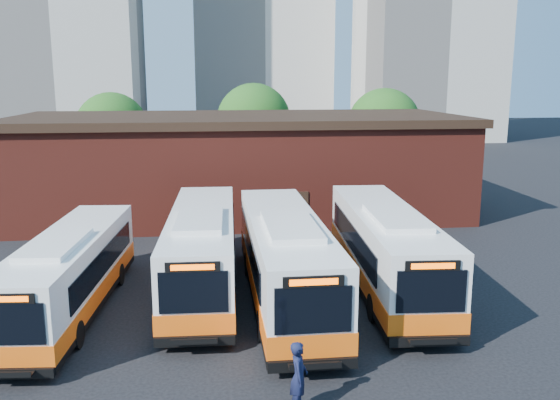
{
  "coord_description": "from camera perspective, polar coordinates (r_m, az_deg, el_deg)",
  "views": [
    {
      "loc": [
        -1.89,
        -18.77,
        8.7
      ],
      "look_at": [
        1.01,
        5.82,
        3.63
      ],
      "focal_mm": 38.0,
      "sensor_mm": 36.0,
      "label": 1
    }
  ],
  "objects": [
    {
      "name": "tree_mid",
      "position": [
        53.04,
        -2.53,
        7.65
      ],
      "size": [
        6.56,
        6.56,
        8.36
      ],
      "color": "#382314",
      "rests_on": "ground"
    },
    {
      "name": "depot_building",
      "position": [
        39.2,
        -3.91,
        3.57
      ],
      "size": [
        28.6,
        12.6,
        6.4
      ],
      "color": "maroon",
      "rests_on": "ground"
    },
    {
      "name": "bus_west",
      "position": [
        23.77,
        -19.52,
        -6.91
      ],
      "size": [
        3.28,
        11.72,
        3.16
      ],
      "rotation": [
        0.0,
        0.0,
        -0.08
      ],
      "color": "white",
      "rests_on": "ground"
    },
    {
      "name": "tree_east",
      "position": [
        52.1,
        9.98,
        7.15
      ],
      "size": [
        6.24,
        6.24,
        7.96
      ],
      "color": "#382314",
      "rests_on": "ground"
    },
    {
      "name": "tree_west",
      "position": [
        51.58,
        -15.86,
        6.63
      ],
      "size": [
        6.0,
        6.0,
        7.65
      ],
      "color": "#382314",
      "rests_on": "ground"
    },
    {
      "name": "ground",
      "position": [
        20.78,
        -0.91,
        -13.17
      ],
      "size": [
        220.0,
        220.0,
        0.0
      ],
      "primitive_type": "plane",
      "color": "black"
    },
    {
      "name": "bus_mideast",
      "position": [
        23.43,
        0.5,
        -6.0
      ],
      "size": [
        2.81,
        13.17,
        3.58
      ],
      "rotation": [
        0.0,
        0.0,
        0.0
      ],
      "color": "white",
      "rests_on": "ground"
    },
    {
      "name": "bus_midwest",
      "position": [
        25.05,
        -7.47,
        -5.05
      ],
      "size": [
        3.06,
        12.81,
        3.46
      ],
      "rotation": [
        0.0,
        0.0,
        -0.03
      ],
      "color": "white",
      "rests_on": "ground"
    },
    {
      "name": "transit_worker",
      "position": [
        16.32,
        1.81,
        -16.64
      ],
      "size": [
        0.58,
        0.78,
        1.96
      ],
      "primitive_type": "imported",
      "rotation": [
        0.0,
        0.0,
        1.41
      ],
      "color": "#121633",
      "rests_on": "ground"
    },
    {
      "name": "bus_east",
      "position": [
        25.31,
        10.09,
        -4.9
      ],
      "size": [
        3.42,
        13.06,
        3.52
      ],
      "rotation": [
        0.0,
        0.0,
        -0.06
      ],
      "color": "white",
      "rests_on": "ground"
    }
  ]
}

